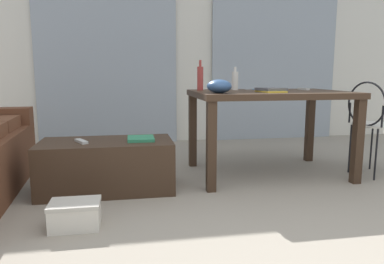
# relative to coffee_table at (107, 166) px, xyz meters

# --- Properties ---
(ground_plane) EXTENTS (8.24, 8.24, 0.00)m
(ground_plane) POSITION_rel_coffee_table_xyz_m (1.05, -0.08, -0.19)
(ground_plane) COLOR gray
(wall_back) EXTENTS (5.82, 0.10, 2.53)m
(wall_back) POSITION_rel_coffee_table_xyz_m (1.05, 2.03, 1.07)
(wall_back) COLOR silver
(wall_back) RESTS_ON ground
(curtains) EXTENTS (3.97, 0.03, 2.20)m
(curtains) POSITION_rel_coffee_table_xyz_m (1.05, 1.95, 0.91)
(curtains) COLOR #99A3AD
(curtains) RESTS_ON ground
(coffee_table) EXTENTS (1.00, 0.51, 0.39)m
(coffee_table) POSITION_rel_coffee_table_xyz_m (0.00, 0.00, 0.00)
(coffee_table) COLOR #382619
(coffee_table) RESTS_ON ground
(craft_table) EXTENTS (1.33, 0.90, 0.75)m
(craft_table) POSITION_rel_coffee_table_xyz_m (1.40, 0.22, 0.46)
(craft_table) COLOR #382619
(craft_table) RESTS_ON ground
(wire_chair) EXTENTS (0.39, 0.42, 0.83)m
(wire_chair) POSITION_rel_coffee_table_xyz_m (2.26, 0.01, 0.33)
(wire_chair) COLOR silver
(wire_chair) RESTS_ON ground
(bottle_near) EXTENTS (0.06, 0.06, 0.27)m
(bottle_near) POSITION_rel_coffee_table_xyz_m (0.83, 0.49, 0.67)
(bottle_near) COLOR #99332D
(bottle_near) RESTS_ON craft_table
(bottle_far) EXTENTS (0.06, 0.06, 0.21)m
(bottle_far) POSITION_rel_coffee_table_xyz_m (1.16, 0.47, 0.64)
(bottle_far) COLOR beige
(bottle_far) RESTS_ON craft_table
(bowl) EXTENTS (0.19, 0.19, 0.11)m
(bowl) POSITION_rel_coffee_table_xyz_m (0.88, -0.03, 0.61)
(bowl) COLOR #2D4C7A
(bowl) RESTS_ON craft_table
(book_stack) EXTENTS (0.22, 0.28, 0.04)m
(book_stack) POSITION_rel_coffee_table_xyz_m (1.34, 0.05, 0.57)
(book_stack) COLOR gold
(book_stack) RESTS_ON craft_table
(tv_remote_on_table) EXTENTS (0.05, 0.16, 0.02)m
(tv_remote_on_table) POSITION_rel_coffee_table_xyz_m (1.81, 0.40, 0.56)
(tv_remote_on_table) COLOR #B7B7B2
(tv_remote_on_table) RESTS_ON craft_table
(scissors) EXTENTS (0.11, 0.05, 0.00)m
(scissors) POSITION_rel_coffee_table_xyz_m (1.34, 0.53, 0.56)
(scissors) COLOR #9EA0A5
(scissors) RESTS_ON craft_table
(tv_remote_primary) EXTENTS (0.12, 0.17, 0.02)m
(tv_remote_primary) POSITION_rel_coffee_table_xyz_m (-0.18, -0.04, 0.20)
(tv_remote_primary) COLOR #B7B7B2
(tv_remote_primary) RESTS_ON coffee_table
(magazine) EXTENTS (0.20, 0.23, 0.02)m
(magazine) POSITION_rel_coffee_table_xyz_m (0.26, -0.01, 0.21)
(magazine) COLOR #2D7F56
(magazine) RESTS_ON coffee_table
(shoebox) EXTENTS (0.29, 0.21, 0.16)m
(shoebox) POSITION_rel_coffee_table_xyz_m (-0.15, -0.69, -0.11)
(shoebox) COLOR beige
(shoebox) RESTS_ON ground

